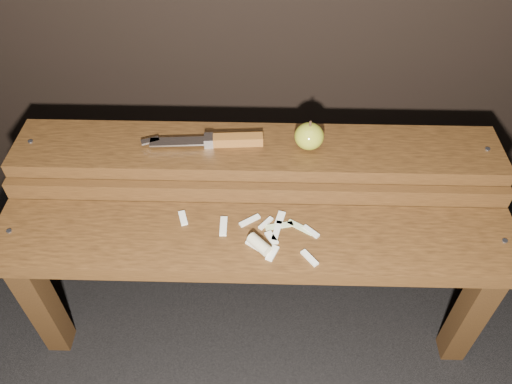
{
  "coord_description": "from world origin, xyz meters",
  "views": [
    {
      "loc": [
        0.02,
        -0.76,
        1.3
      ],
      "look_at": [
        0.0,
        0.06,
        0.45
      ],
      "focal_mm": 35.0,
      "sensor_mm": 36.0,
      "label": 1
    }
  ],
  "objects_px": {
    "bench_front_tier": "(255,258)",
    "bench_rear_tier": "(257,172)",
    "apple": "(309,136)",
    "knife": "(222,140)"
  },
  "relations": [
    {
      "from": "bench_rear_tier",
      "to": "apple",
      "type": "bearing_deg",
      "value": 1.98
    },
    {
      "from": "bench_front_tier",
      "to": "knife",
      "type": "xyz_separation_m",
      "value": [
        -0.08,
        0.23,
        0.16
      ]
    },
    {
      "from": "bench_front_tier",
      "to": "apple",
      "type": "height_order",
      "value": "apple"
    },
    {
      "from": "knife",
      "to": "apple",
      "type": "bearing_deg",
      "value": -0.88
    },
    {
      "from": "bench_front_tier",
      "to": "knife",
      "type": "relative_size",
      "value": 4.01
    },
    {
      "from": "bench_front_tier",
      "to": "apple",
      "type": "distance_m",
      "value": 0.32
    },
    {
      "from": "bench_rear_tier",
      "to": "knife",
      "type": "xyz_separation_m",
      "value": [
        -0.08,
        0.01,
        0.1
      ]
    },
    {
      "from": "bench_front_tier",
      "to": "bench_rear_tier",
      "type": "distance_m",
      "value": 0.23
    },
    {
      "from": "knife",
      "to": "bench_front_tier",
      "type": "bearing_deg",
      "value": -70.08
    },
    {
      "from": "apple",
      "to": "bench_front_tier",
      "type": "bearing_deg",
      "value": -118.36
    }
  ]
}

